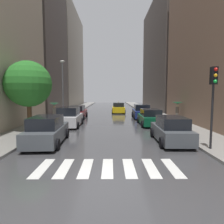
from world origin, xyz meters
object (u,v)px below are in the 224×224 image
street_tree_left (28,84)px  traffic_light_right_corner (213,90)px  pedestrian_near_tree (177,107)px  parked_car_right_second (150,118)px  taxi_midroad (118,108)px  parked_car_right_third (141,112)px  pedestrian_foreground (54,109)px  parked_car_left_nearest (47,131)px  parked_car_left_third (78,112)px  lamp_post_left (63,85)px  parked_car_right_nearest (171,130)px  parked_car_left_second (69,118)px

street_tree_left → traffic_light_right_corner: street_tree_left is taller
pedestrian_near_tree → street_tree_left: street_tree_left is taller
parked_car_right_second → pedestrian_near_tree: bearing=-55.1°
taxi_midroad → pedestrian_near_tree: (5.97, -10.04, 0.88)m
taxi_midroad → street_tree_left: bearing=154.5°
parked_car_right_third → pedestrian_foreground: (-9.55, -4.18, 0.73)m
parked_car_right_second → pedestrian_near_tree: size_ratio=2.14×
parked_car_left_nearest → pedestrian_near_tree: (11.09, 9.40, 0.84)m
parked_car_right_third → street_tree_left: bearing=131.3°
street_tree_left → taxi_midroad: bearing=63.3°
parked_car_left_nearest → pedestrian_near_tree: 14.56m
parked_car_left_third → lamp_post_left: bearing=102.5°
parked_car_right_nearest → pedestrian_foreground: size_ratio=2.24×
traffic_light_right_corner → lamp_post_left: lamp_post_left is taller
parked_car_right_third → street_tree_left: street_tree_left is taller
parked_car_right_second → lamp_post_left: size_ratio=0.63×
parked_car_right_third → parked_car_left_third: bearing=93.9°
parked_car_left_nearest → taxi_midroad: 20.10m
pedestrian_foreground → traffic_light_right_corner: (11.08, -10.01, 1.75)m
parked_car_left_nearest → parked_car_right_third: 14.66m
parked_car_right_nearest → taxi_midroad: (-2.58, 19.14, -0.00)m
parked_car_left_second → lamp_post_left: size_ratio=0.62×
parked_car_left_third → parked_car_right_second: (7.86, -5.17, -0.02)m
parked_car_right_second → pedestrian_foreground: bearing=82.4°
parked_car_left_nearest → traffic_light_right_corner: 9.70m
parked_car_left_nearest → lamp_post_left: (-1.78, 11.85, 3.27)m
parked_car_left_third → street_tree_left: bearing=163.1°
pedestrian_foreground → pedestrian_near_tree: bearing=-48.0°
parked_car_right_third → traffic_light_right_corner: traffic_light_right_corner is taller
parked_car_right_third → taxi_midroad: (-2.57, 6.96, -0.04)m
parked_car_left_nearest → lamp_post_left: bearing=5.9°
traffic_light_right_corner → parked_car_right_third: bearing=96.1°
lamp_post_left → parked_car_left_third: bearing=12.4°
parked_car_right_third → pedestrian_near_tree: pedestrian_near_tree is taller
parked_car_right_nearest → parked_car_right_third: (-0.01, 12.18, 0.04)m
parked_car_right_nearest → taxi_midroad: size_ratio=0.93×
parked_car_left_second → parked_car_right_nearest: size_ratio=0.96×
parked_car_left_third → traffic_light_right_corner: bearing=-146.0°
lamp_post_left → street_tree_left: bearing=-96.3°
parked_car_left_nearest → parked_car_right_third: size_ratio=1.03×
parked_car_left_third → parked_car_right_third: parked_car_right_third is taller
parked_car_left_third → pedestrian_near_tree: 11.62m
parked_car_right_third → traffic_light_right_corner: bearing=-171.9°
parked_car_left_nearest → street_tree_left: size_ratio=0.86×
pedestrian_near_tree → street_tree_left: (-13.75, -5.42, 2.18)m
parked_car_right_nearest → pedestrian_near_tree: bearing=-19.2°
pedestrian_foreground → street_tree_left: 4.95m
taxi_midroad → pedestrian_foreground: 13.17m
pedestrian_near_tree → street_tree_left: 14.94m
traffic_light_right_corner → lamp_post_left: (-11.00, 13.56, 0.78)m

